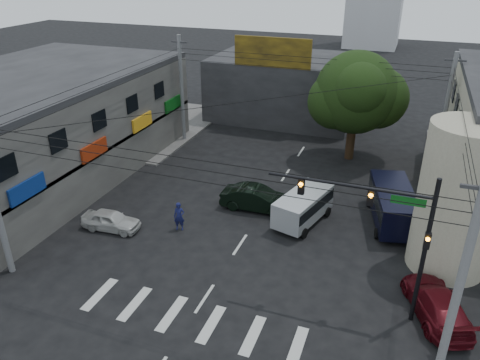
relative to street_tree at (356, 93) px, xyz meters
The scene contains 17 objects.
ground 18.30m from the street_tree, 103.24° to the right, with size 160.00×160.00×0.00m, color black.
sidewalk_far_left 22.67m from the street_tree, behind, with size 16.00×16.00×0.15m, color #514F4C.
building_left 24.68m from the street_tree, 153.43° to the right, with size 14.00×24.00×7.00m, color #43413E.
corner_column 14.84m from the street_tree, 61.70° to the right, with size 4.00×4.00×8.00m, color gray.
building_far 12.29m from the street_tree, 131.63° to the left, with size 14.00×10.00×6.00m, color #232326.
billboard 9.17m from the street_tree, 152.86° to the left, with size 7.00×0.30×2.60m, color olive.
street_tree is the anchor object (origin of this frame).
traffic_gantry 18.42m from the street_tree, 78.01° to the right, with size 7.10×0.35×7.20m.
utility_pole_near_right 22.48m from the street_tree, 73.18° to the right, with size 0.32×0.32×9.20m, color #59595B.
utility_pole_far_left 14.56m from the street_tree, behind, with size 0.32×0.32×9.20m, color #59595B.
utility_pole_far_right 6.63m from the street_tree, ahead, with size 0.32×0.32×9.20m, color #59595B.
dark_sedan 12.48m from the street_tree, 112.39° to the right, with size 4.77×1.83×1.55m, color black.
white_compact 20.62m from the street_tree, 126.54° to the right, with size 3.69×1.72×1.22m, color #B9B9B5.
maroon_sedan 19.15m from the street_tree, 69.48° to the right, with size 3.64×5.28×1.42m, color #4C0A12.
silver_minivan 12.21m from the street_tree, 96.16° to the right, with size 3.05×4.90×1.96m, color #B0B4B9, non-canonical shape.
navy_van 11.09m from the street_tree, 67.26° to the right, with size 3.43×6.09×2.30m, color black, non-canonical shape.
traffic_officer 17.36m from the street_tree, 118.62° to the right, with size 0.75×0.60×1.80m, color #131645.
Camera 1 is at (7.84, -19.26, 15.21)m, focal length 35.00 mm.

